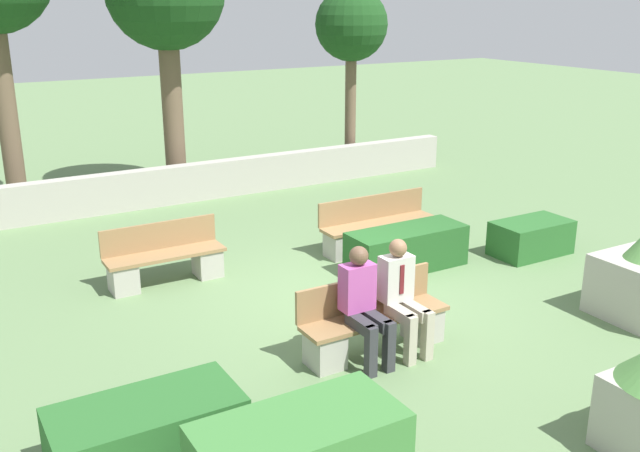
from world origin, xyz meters
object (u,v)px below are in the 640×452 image
(bench_left_side, at_px, (378,229))
(bench_right_side, at_px, (165,261))
(bench_front, at_px, (374,325))
(person_seated_man, at_px, (402,291))
(person_seated_woman, at_px, (363,300))
(tree_center_right, at_px, (351,28))

(bench_left_side, height_order, bench_right_side, same)
(bench_front, relative_size, person_seated_man, 1.37)
(bench_left_side, relative_size, person_seated_woman, 1.52)
(bench_left_side, bearing_deg, bench_front, -132.01)
(bench_right_side, height_order, tree_center_right, tree_center_right)
(bench_left_side, bearing_deg, person_seated_man, -126.94)
(bench_right_side, distance_m, tree_center_right, 8.05)
(bench_front, distance_m, bench_left_side, 3.59)
(bench_left_side, bearing_deg, bench_right_side, 168.19)
(tree_center_right, bearing_deg, person_seated_woman, -121.75)
(bench_front, xyz_separation_m, bench_left_side, (2.09, 2.92, 0.01))
(tree_center_right, bearing_deg, bench_left_side, -117.69)
(bench_left_side, height_order, person_seated_man, person_seated_man)
(bench_front, bearing_deg, bench_left_side, 54.35)
(person_seated_woman, bearing_deg, bench_left_side, 52.55)
(bench_right_side, height_order, person_seated_woman, person_seated_woman)
(bench_front, height_order, tree_center_right, tree_center_right)
(bench_front, distance_m, tree_center_right, 9.46)
(bench_right_side, relative_size, tree_center_right, 0.41)
(bench_right_side, height_order, person_seated_man, person_seated_man)
(tree_center_right, bearing_deg, bench_right_side, -143.47)
(person_seated_man, bearing_deg, bench_right_side, 116.52)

